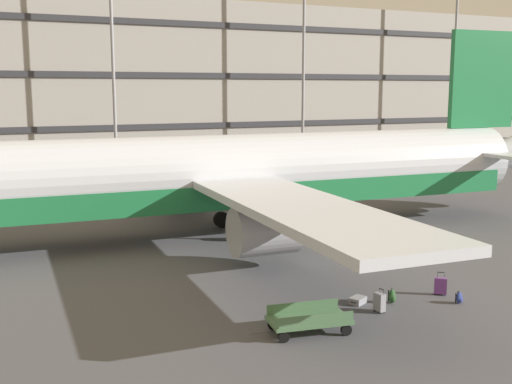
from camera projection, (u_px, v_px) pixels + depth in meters
The scene contains 12 objects.
ground_plane at pixel (292, 227), 35.74m from camera, with size 600.00×600.00×0.00m, color #4C4C51.
terminal_structure at pixel (101, 76), 81.82m from camera, with size 167.74×16.30×18.71m.
airliner at pixel (212, 176), 33.17m from camera, with size 43.42×35.12×11.20m.
light_mast_center_left at pixel (112, 22), 68.32m from camera, with size 1.80×0.50×26.16m.
light_mast_center_right at pixel (304, 29), 78.04m from camera, with size 1.80×0.50×26.53m.
light_mast_right at pixel (455, 39), 88.03m from camera, with size 1.80×0.50×25.64m.
suitcase_upright at pixel (380, 302), 22.06m from camera, with size 0.27×0.43×0.83m.
suitcase_teal at pixel (440, 286), 23.92m from camera, with size 0.49×0.45×0.87m.
suitcase_purple at pixel (358, 300), 22.98m from camera, with size 0.74×0.66×0.24m.
backpack_large at pixel (459, 298), 22.97m from camera, with size 0.42×0.35×0.48m.
backpack_black at pixel (392, 296), 23.00m from camera, with size 0.35×0.31×0.57m.
baggage_cart at pixel (309, 320), 20.19m from camera, with size 3.36×1.68×0.82m.
Camera 1 is at (-16.43, -30.92, 7.72)m, focal length 44.40 mm.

